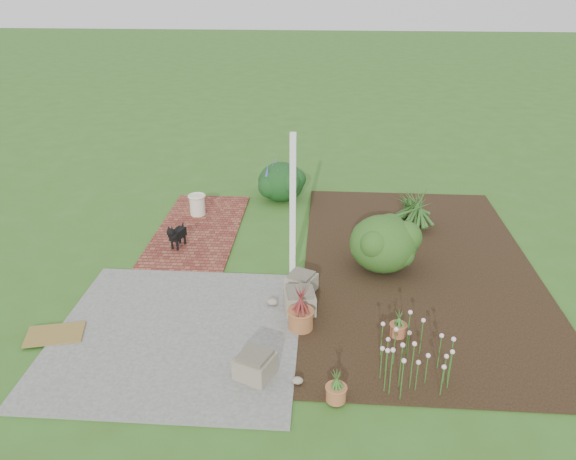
# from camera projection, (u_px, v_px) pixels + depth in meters

# --- Properties ---
(ground) EXTENTS (80.00, 80.00, 0.00)m
(ground) POSITION_uv_depth(u_px,v_px,m) (275.00, 277.00, 9.60)
(ground) COLOR #355D1D
(ground) RESTS_ON ground
(concrete_patio) EXTENTS (3.50, 3.50, 0.04)m
(concrete_patio) POSITION_uv_depth(u_px,v_px,m) (177.00, 333.00, 8.09)
(concrete_patio) COLOR #5C5C5A
(concrete_patio) RESTS_ON ground
(brick_path) EXTENTS (1.60, 3.50, 0.04)m
(brick_path) POSITION_uv_depth(u_px,v_px,m) (199.00, 229.00, 11.28)
(brick_path) COLOR maroon
(brick_path) RESTS_ON ground
(garden_bed) EXTENTS (4.00, 7.00, 0.03)m
(garden_bed) POSITION_uv_depth(u_px,v_px,m) (418.00, 267.00, 9.88)
(garden_bed) COLOR black
(garden_bed) RESTS_ON ground
(veranda_post) EXTENTS (0.10, 0.10, 2.50)m
(veranda_post) POSITION_uv_depth(u_px,v_px,m) (293.00, 208.00, 9.14)
(veranda_post) COLOR white
(veranda_post) RESTS_ON ground
(stone_trough_near) EXTENTS (0.58, 0.58, 0.29)m
(stone_trough_near) POSITION_uv_depth(u_px,v_px,m) (255.00, 366.00, 7.17)
(stone_trough_near) COLOR #766F5A
(stone_trough_near) RESTS_ON concrete_patio
(stone_trough_mid) EXTENTS (0.53, 0.53, 0.30)m
(stone_trough_mid) POSITION_uv_depth(u_px,v_px,m) (300.00, 301.00, 8.53)
(stone_trough_mid) COLOR #78755A
(stone_trough_mid) RESTS_ON concrete_patio
(stone_trough_far) EXTENTS (0.55, 0.55, 0.28)m
(stone_trough_far) POSITION_uv_depth(u_px,v_px,m) (301.00, 284.00, 9.04)
(stone_trough_far) COLOR #74715B
(stone_trough_far) RESTS_ON concrete_patio
(coir_doormat) EXTENTS (0.89, 0.69, 0.02)m
(coir_doormat) POSITION_uv_depth(u_px,v_px,m) (55.00, 334.00, 8.01)
(coir_doormat) COLOR brown
(coir_doormat) RESTS_ON concrete_patio
(black_dog) EXTENTS (0.27, 0.54, 0.47)m
(black_dog) POSITION_uv_depth(u_px,v_px,m) (176.00, 234.00, 10.37)
(black_dog) COLOR black
(black_dog) RESTS_ON brick_path
(cream_ceramic_urn) EXTENTS (0.42, 0.42, 0.43)m
(cream_ceramic_urn) POSITION_uv_depth(u_px,v_px,m) (197.00, 205.00, 11.80)
(cream_ceramic_urn) COLOR beige
(cream_ceramic_urn) RESTS_ON brick_path
(evergreen_shrub) EXTENTS (1.31, 1.31, 0.98)m
(evergreen_shrub) POSITION_uv_depth(u_px,v_px,m) (383.00, 242.00, 9.62)
(evergreen_shrub) COLOR #1D4110
(evergreen_shrub) RESTS_ON garden_bed
(agapanthus_clump_back) EXTENTS (1.40, 1.40, 0.99)m
(agapanthus_clump_back) POSITION_uv_depth(u_px,v_px,m) (413.00, 205.00, 11.12)
(agapanthus_clump_back) COLOR #0B3C14
(agapanthus_clump_back) RESTS_ON garden_bed
(agapanthus_clump_front) EXTENTS (0.98, 0.98, 0.82)m
(agapanthus_clump_front) POSITION_uv_depth(u_px,v_px,m) (412.00, 207.00, 11.22)
(agapanthus_clump_front) COLOR #0F3714
(agapanthus_clump_front) RESTS_ON garden_bed
(pink_flower_patch) EXTENTS (1.18, 1.18, 0.69)m
(pink_flower_patch) POSITION_uv_depth(u_px,v_px,m) (410.00, 353.00, 7.11)
(pink_flower_patch) COLOR #113D0F
(pink_flower_patch) RESTS_ON garden_bed
(terracotta_pot_bronze) EXTENTS (0.43, 0.43, 0.29)m
(terracotta_pot_bronze) POSITION_uv_depth(u_px,v_px,m) (301.00, 319.00, 8.13)
(terracotta_pot_bronze) COLOR #975B33
(terracotta_pot_bronze) RESTS_ON garden_bed
(terracotta_pot_small_left) EXTENTS (0.26, 0.26, 0.19)m
(terracotta_pot_small_left) POSITION_uv_depth(u_px,v_px,m) (398.00, 330.00, 7.99)
(terracotta_pot_small_left) COLOR #9F5736
(terracotta_pot_small_left) RESTS_ON garden_bed
(terracotta_pot_small_right) EXTENTS (0.26, 0.26, 0.21)m
(terracotta_pot_small_right) POSITION_uv_depth(u_px,v_px,m) (336.00, 393.00, 6.79)
(terracotta_pot_small_right) COLOR #A65E38
(terracotta_pot_small_right) RESTS_ON garden_bed
(purple_flowering_bush) EXTENTS (1.23, 1.23, 0.88)m
(purple_flowering_bush) POSITION_uv_depth(u_px,v_px,m) (281.00, 181.00, 12.60)
(purple_flowering_bush) COLOR black
(purple_flowering_bush) RESTS_ON ground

